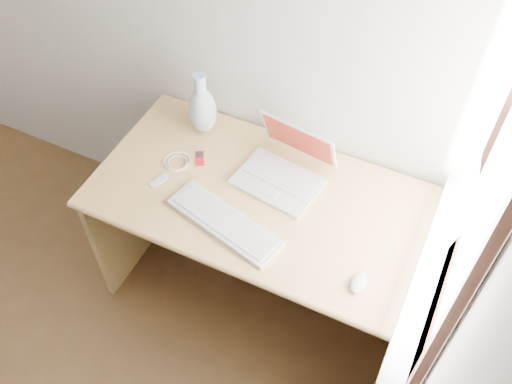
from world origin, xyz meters
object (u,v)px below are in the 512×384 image
at_px(laptop, 283,167).
at_px(vase, 202,109).
at_px(desk, 276,216).
at_px(external_keyboard, 225,222).

bearing_deg(laptop, vase, 175.08).
xyz_separation_m(desk, vase, (-0.42, 0.14, 0.34)).
height_order(laptop, external_keyboard, laptop).
xyz_separation_m(laptop, vase, (-0.42, 0.10, 0.07)).
bearing_deg(external_keyboard, desk, 83.75).
distance_m(laptop, vase, 0.43).
distance_m(desk, vase, 0.56).
height_order(desk, external_keyboard, external_keyboard).
relative_size(desk, external_keyboard, 2.86).
height_order(desk, vase, vase).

